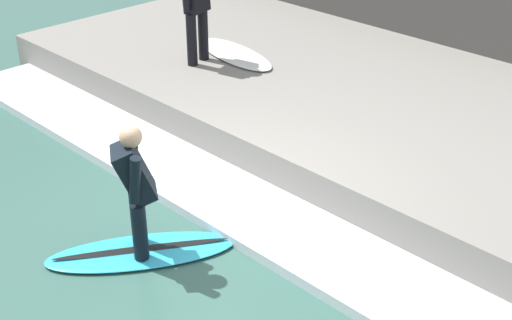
# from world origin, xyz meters

# --- Properties ---
(ground_plane) EXTENTS (28.00, 28.00, 0.00)m
(ground_plane) POSITION_xyz_m (0.00, 0.00, 0.00)
(ground_plane) COLOR #386056
(concrete_ledge) EXTENTS (4.40, 11.81, 0.51)m
(concrete_ledge) POSITION_xyz_m (3.33, 0.00, 0.25)
(concrete_ledge) COLOR gray
(concrete_ledge) RESTS_ON ground_plane
(back_wall) EXTENTS (0.50, 12.40, 1.98)m
(back_wall) POSITION_xyz_m (5.78, 0.00, 0.99)
(back_wall) COLOR #474442
(back_wall) RESTS_ON ground_plane
(wave_foam_crest) EXTENTS (1.03, 11.22, 0.11)m
(wave_foam_crest) POSITION_xyz_m (0.62, 0.00, 0.06)
(wave_foam_crest) COLOR silver
(wave_foam_crest) RESTS_ON ground_plane
(surfboard_riding) EXTENTS (1.88, 1.51, 0.07)m
(surfboard_riding) POSITION_xyz_m (-0.61, 0.33, 0.03)
(surfboard_riding) COLOR #2DADD1
(surfboard_riding) RESTS_ON ground_plane
(surfer_riding) EXTENTS (0.52, 0.53, 1.34)m
(surfer_riding) POSITION_xyz_m (-0.61, 0.33, 0.80)
(surfer_riding) COLOR black
(surfer_riding) RESTS_ON surfboard_riding
(surfer_waiting_near) EXTENTS (0.50, 0.32, 1.49)m
(surfer_waiting_near) POSITION_xyz_m (2.41, 2.94, 1.35)
(surfer_waiting_near) COLOR black
(surfer_waiting_near) RESTS_ON concrete_ledge
(surfboard_waiting_near) EXTENTS (0.89, 1.75, 0.06)m
(surfboard_waiting_near) POSITION_xyz_m (2.96, 2.75, 0.54)
(surfboard_waiting_near) COLOR white
(surfboard_waiting_near) RESTS_ON concrete_ledge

